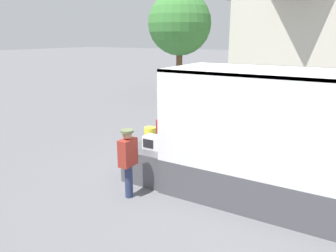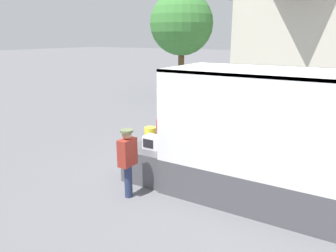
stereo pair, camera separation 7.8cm
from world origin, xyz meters
The scene contains 8 objects.
ground_plane centered at (0.00, 0.00, 0.00)m, with size 160.00×160.00×0.00m, color slate.
tailgate_deck centered at (-0.57, 0.00, 0.42)m, with size 1.15×2.13×0.84m, color #4C4C51.
microwave centered at (-0.52, -0.50, 1.00)m, with size 0.47×0.35×0.32m.
portable_generator centered at (-0.65, 0.58, 1.03)m, with size 0.61×0.53×0.52m.
orange_bucket centered at (-0.95, -0.02, 1.02)m, with size 0.31×0.31×0.37m.
worker_person centered at (-0.46, -1.63, 0.98)m, with size 0.29×0.44×1.61m.
house_backdrop centered at (0.72, 14.17, 4.01)m, with size 7.40×7.51×7.87m.
street_tree centered at (-5.59, 9.98, 4.27)m, with size 3.60×3.60×6.10m.
Camera 1 is at (3.83, -7.07, 3.59)m, focal length 35.00 mm.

